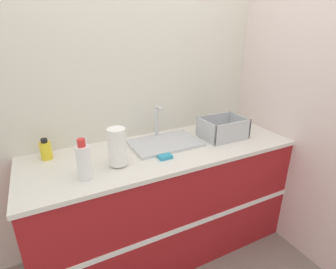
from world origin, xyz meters
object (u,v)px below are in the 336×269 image
paper_towel_roll (117,147)px  bottle_yellow (46,150)px  dish_rack (223,130)px  sink (165,142)px  bottle_white_spray (84,161)px

paper_towel_roll → bottle_yellow: paper_towel_roll is taller
paper_towel_roll → dish_rack: 0.90m
paper_towel_roll → bottle_yellow: (-0.40, 0.31, -0.06)m
sink → paper_towel_roll: 0.46m
sink → dish_rack: 0.49m
sink → dish_rack: size_ratio=1.51×
sink → bottle_yellow: 0.83m
paper_towel_roll → bottle_white_spray: (-0.22, -0.07, -0.02)m
dish_rack → bottle_yellow: dish_rack is taller
paper_towel_roll → bottle_white_spray: paper_towel_roll is taller
bottle_white_spray → bottle_yellow: size_ratio=1.71×
dish_rack → bottle_white_spray: size_ratio=1.37×
paper_towel_roll → bottle_white_spray: size_ratio=1.01×
sink → bottle_white_spray: size_ratio=2.07×
paper_towel_roll → dish_rack: bearing=5.3°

